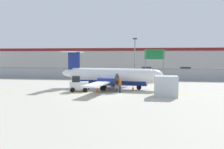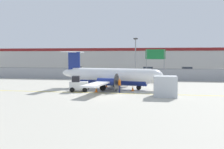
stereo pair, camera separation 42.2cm
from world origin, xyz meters
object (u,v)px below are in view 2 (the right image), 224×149
traffic_cone_far_left (96,89)px  parked_car_1 (107,73)px  traffic_cone_far_right (133,88)px  apron_light_pole (135,56)px  traffic_cone_near_right (156,90)px  baggage_tug (78,84)px  traffic_cone_near_left (106,85)px  parked_car_0 (77,69)px  cargo_container (165,86)px  parked_car_3 (186,70)px  highway_sign (155,57)px  parked_car_2 (148,70)px  commuter_airplane (113,77)px  ground_crew_worker (119,84)px

traffic_cone_far_left → parked_car_1: parked_car_1 is taller
traffic_cone_far_left → parked_car_1: (-2.62, 20.99, 0.58)m
traffic_cone_far_left → traffic_cone_far_right: bearing=22.3°
traffic_cone_far_right → apron_light_pole: bearing=92.2°
traffic_cone_near_right → apron_light_pole: apron_light_pole is taller
baggage_tug → traffic_cone_near_right: bearing=-5.6°
traffic_cone_near_left → traffic_cone_far_right: bearing=-38.1°
parked_car_0 → parked_car_1: (9.55, -10.81, 0.00)m
cargo_container → parked_car_3: size_ratio=0.57×
cargo_container → traffic_cone_near_left: (-7.58, 6.79, -0.79)m
cargo_container → traffic_cone_far_right: size_ratio=3.81×
baggage_tug → highway_sign: highway_sign is taller
cargo_container → apron_light_pole: size_ratio=0.34×
parked_car_0 → highway_sign: bearing=-39.5°
baggage_tug → highway_sign: (9.37, 17.46, 3.28)m
traffic_cone_far_left → parked_car_2: 31.43m
traffic_cone_far_right → parked_car_1: parked_car_1 is taller
traffic_cone_near_left → traffic_cone_far_left: same height
parked_car_2 → highway_sign: bearing=101.6°
cargo_container → traffic_cone_near_left: 10.21m
traffic_cone_far_right → traffic_cone_near_left: bearing=141.9°
highway_sign → traffic_cone_near_left: bearing=-117.6°
parked_car_0 → parked_car_3: size_ratio=1.00×
parked_car_3 → parked_car_1: bearing=29.1°
traffic_cone_far_right → traffic_cone_near_right: bearing=-11.9°
baggage_tug → parked_car_1: size_ratio=0.59×
parked_car_3 → apron_light_pole: 22.05m
traffic_cone_far_left → baggage_tug: bearing=174.9°
commuter_airplane → parked_car_3: (13.11, 28.57, -0.71)m
traffic_cone_near_left → apron_light_pole: 9.71m
commuter_airplane → traffic_cone_near_right: commuter_airplane is taller
commuter_airplane → cargo_container: 8.42m
parked_car_0 → parked_car_1: bearing=-51.8°
cargo_container → parked_car_2: (-2.45, 32.99, -0.21)m
apron_light_pole → traffic_cone_near_right: bearing=-74.5°
traffic_cone_far_left → traffic_cone_far_right: 4.55m
traffic_cone_far_right → apron_light_pole: size_ratio=0.09×
ground_crew_worker → parked_car_0: (-14.93, 31.65, -0.06)m
commuter_airplane → highway_sign: bearing=77.5°
baggage_tug → apron_light_pole: size_ratio=0.34×
traffic_cone_far_left → parked_car_0: bearing=110.9°
cargo_container → traffic_cone_near_left: bearing=138.9°
traffic_cone_near_left → traffic_cone_far_right: same height
commuter_airplane → traffic_cone_near_right: 6.14m
traffic_cone_far_right → ground_crew_worker: bearing=-132.5°
parked_car_1 → traffic_cone_far_right: bearing=-69.1°
commuter_airplane → ground_crew_worker: size_ratio=9.44×
traffic_cone_far_left → parked_car_1: 21.16m
parked_car_0 → parked_car_2: same height
traffic_cone_far_left → cargo_container: bearing=-14.5°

